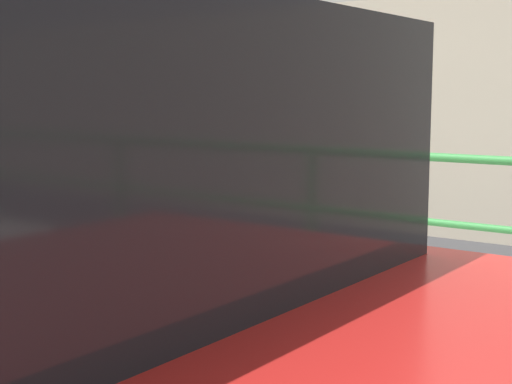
{
  "coord_description": "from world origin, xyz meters",
  "views": [
    {
      "loc": [
        1.82,
        -2.34,
        1.56
      ],
      "look_at": [
        -0.21,
        0.5,
        1.11
      ],
      "focal_mm": 52.04,
      "sensor_mm": 36.0,
      "label": 1
    }
  ],
  "objects": [
    {
      "name": "pedestrian_at_meter",
      "position": [
        -0.54,
        0.63,
        1.09
      ],
      "size": [
        0.66,
        0.51,
        1.69
      ],
      "rotation": [
        0.0,
        0.0,
        -0.12
      ],
      "color": "#1E233F",
      "rests_on": "sidewalk_curb"
    },
    {
      "name": "sidewalk_curb",
      "position": [
        0.0,
        1.4,
        0.06
      ],
      "size": [
        36.0,
        2.81,
        0.12
      ],
      "primitive_type": "cube",
      "color": "#ADA8A0",
      "rests_on": "ground"
    },
    {
      "name": "background_railing",
      "position": [
        0.0,
        2.54,
        0.87
      ],
      "size": [
        24.06,
        0.06,
        1.04
      ],
      "color": "#2D7A38",
      "rests_on": "sidewalk_curb"
    },
    {
      "name": "parking_meter",
      "position": [
        0.01,
        0.53,
        1.18
      ],
      "size": [
        0.17,
        0.18,
        1.46
      ],
      "rotation": [
        0.0,
        0.0,
        3.11
      ],
      "color": "slate",
      "rests_on": "sidewalk_curb"
    }
  ]
}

